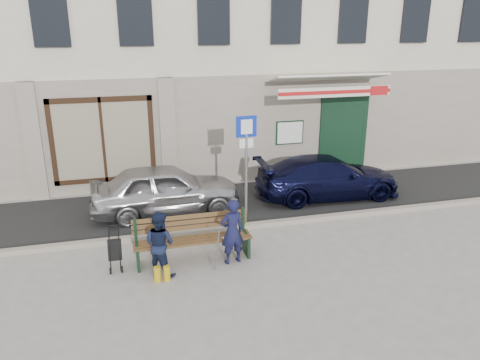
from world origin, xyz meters
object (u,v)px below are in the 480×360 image
object	(u,v)px
woman	(160,243)
stroller	(115,251)
bench	(191,240)
parking_sign	(246,153)
man	(232,232)
car_silver	(166,189)
car_navy	(328,177)

from	to	relation	value
woman	stroller	xyz separation A→B (m)	(-0.85, 0.42, -0.26)
bench	stroller	size ratio (longest dim) A/B	2.67
woman	bench	bearing A→B (deg)	-105.00
parking_sign	stroller	bearing A→B (deg)	-157.51
parking_sign	man	world-z (taller)	parking_sign
stroller	car_silver	bearing A→B (deg)	67.31
parking_sign	stroller	world-z (taller)	parking_sign
car_silver	bench	size ratio (longest dim) A/B	1.56
man	woman	bearing A→B (deg)	-8.54
bench	woman	world-z (taller)	woman
car_silver	man	distance (m)	3.16
car_silver	man	world-z (taller)	man
parking_sign	woman	world-z (taller)	parking_sign
man	bench	bearing A→B (deg)	-33.57
parking_sign	woman	bearing A→B (deg)	-142.81
parking_sign	woman	distance (m)	3.15
parking_sign	bench	distance (m)	2.55
man	woman	size ratio (longest dim) A/B	1.05
car_silver	woman	size ratio (longest dim) A/B	2.87
car_navy	bench	xyz separation A→B (m)	(-4.27, -2.69, -0.12)
bench	man	world-z (taller)	man
car_silver	car_navy	world-z (taller)	car_silver
car_silver	woman	distance (m)	3.13
parking_sign	bench	size ratio (longest dim) A/B	1.10
car_silver	man	xyz separation A→B (m)	(1.00, -3.00, 0.05)
parking_sign	car_silver	bearing A→B (deg)	143.29
man	woman	distance (m)	1.45
car_navy	woman	world-z (taller)	woman
car_silver	parking_sign	distance (m)	2.43
man	stroller	distance (m)	2.34
car_navy	man	size ratio (longest dim) A/B	2.93
bench	stroller	xyz separation A→B (m)	(-1.50, 0.01, -0.06)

